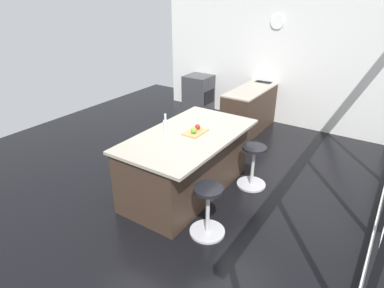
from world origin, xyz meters
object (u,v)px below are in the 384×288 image
Objects in this scene: kitchen_island at (186,162)px; water_bottle at (166,127)px; oven_range at (199,93)px; apple_green at (194,130)px; cutting_board at (195,132)px; stool_middle at (208,212)px; stool_by_window at (253,167)px; apple_red at (198,127)px.

kitchen_island is 0.65m from water_bottle.
apple_green is (3.09, 1.90, 0.55)m from oven_range.
cutting_board is 0.43m from water_bottle.
oven_range is at bearing -148.23° from cutting_board.
stool_middle is 2.11× the size of water_bottle.
water_bottle is (0.23, -0.30, 0.06)m from apple_green.
stool_by_window is (2.46, 2.55, -0.12)m from oven_range.
kitchen_island is 0.55m from apple_red.
apple_red is 0.87× the size of apple_green.
cutting_board reaches higher than stool_by_window.
water_bottle is at bearing -52.28° from apple_green.
apple_red is at bearing -54.75° from stool_by_window.
oven_range is 3.67m from apple_green.
apple_red reaches higher than stool_by_window.
kitchen_island reaches higher than stool_middle.
stool_by_window is at bearing 180.00° from stool_middle.
apple_green is at bearing -136.22° from stool_middle.
stool_middle is at bearing 43.78° from apple_green.
kitchen_island is at bearing -130.68° from stool_middle.
cutting_board reaches higher than kitchen_island.
water_bottle is (3.33, 1.59, 0.61)m from oven_range.
stool_middle is at bearing 34.02° from oven_range.
oven_range is 3.60m from cutting_board.
apple_green is (0.63, -0.65, 0.68)m from stool_by_window.
cutting_board is (-0.74, -0.67, 0.62)m from stool_middle.
kitchen_island is 3.14× the size of stool_by_window.
apple_green reaches higher than stool_by_window.
oven_range is 3.59m from kitchen_island.
kitchen_island is at bearing -24.55° from apple_red.
stool_middle is 1.83× the size of cutting_board.
water_bottle reaches higher than stool_by_window.
stool_by_window is 1.13m from apple_green.
oven_range is 2.41× the size of cutting_board.
stool_by_window is 1.00× the size of stool_middle.
apple_green reaches higher than apple_red.
kitchen_island is 1.01m from stool_middle.
stool_by_window is 8.92× the size of apple_red.
oven_range is at bearing -147.69° from apple_red.
stool_by_window is 1.48m from water_bottle.
water_bottle is at bearing -47.74° from stool_by_window.
apple_red is (0.48, -0.68, 0.67)m from stool_by_window.
oven_range reaches higher than stool_middle.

